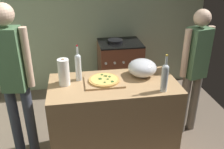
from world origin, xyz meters
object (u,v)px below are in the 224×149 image
wine_bottle_clear (78,66)px  stove (120,69)px  paper_towel_roll (64,72)px  wine_bottle_amber (165,76)px  person_in_stripes (14,76)px  person_in_red (195,66)px  pizza (104,80)px  mixing_bowl (142,68)px

wine_bottle_clear → stove: 1.54m
paper_towel_roll → stove: bearing=57.8°
wine_bottle_amber → stove: (-0.12, 1.60, -0.62)m
paper_towel_roll → wine_bottle_amber: bearing=-17.0°
wine_bottle_clear → wine_bottle_amber: bearing=-25.0°
person_in_stripes → person_in_red: (2.03, 0.13, -0.09)m
pizza → person_in_red: 1.15m
pizza → wine_bottle_amber: bearing=-26.4°
mixing_bowl → person_in_stripes: size_ratio=0.18×
pizza → paper_towel_roll: bearing=177.3°
mixing_bowl → stove: 1.36m
wine_bottle_clear → wine_bottle_amber: wine_bottle_clear is taller
pizza → mixing_bowl: 0.45m
mixing_bowl → wine_bottle_clear: bearing=179.2°
mixing_bowl → person_in_stripes: 1.34m
wine_bottle_amber → stove: size_ratio=0.40×
paper_towel_roll → person_in_stripes: (-0.50, 0.09, -0.04)m
mixing_bowl → person_in_red: person_in_red is taller
pizza → stove: (0.43, 1.33, -0.49)m
pizza → stove: size_ratio=0.34×
stove → person_in_stripes: (-1.33, -1.23, 0.56)m
person_in_red → stove: bearing=122.6°
wine_bottle_clear → stove: (0.68, 1.23, -0.62)m
pizza → mixing_bowl: bearing=12.3°
stove → mixing_bowl: bearing=-89.7°
wine_bottle_amber → person_in_stripes: (-1.45, 0.38, -0.06)m
paper_towel_roll → person_in_stripes: size_ratio=0.16×
pizza → person_in_stripes: (-0.90, 0.11, 0.06)m
wine_bottle_clear → person_in_stripes: (-0.65, 0.01, -0.07)m
person_in_stripes → paper_towel_roll: bearing=-10.1°
wine_bottle_clear → stove: size_ratio=0.41×
stove → person_in_stripes: size_ratio=0.55×
mixing_bowl → wine_bottle_clear: (-0.69, 0.01, 0.07)m
paper_towel_roll → wine_bottle_clear: bearing=29.8°
wine_bottle_clear → paper_towel_roll: bearing=-150.2°
wine_bottle_clear → stove: bearing=61.1°
wine_bottle_amber → person_in_stripes: person_in_stripes is taller
person_in_stripes → stove: bearing=42.7°
wine_bottle_amber → stove: wine_bottle_amber is taller
wine_bottle_amber → person_in_stripes: 1.50m
mixing_bowl → stove: bearing=90.3°
mixing_bowl → wine_bottle_clear: wine_bottle_clear is taller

